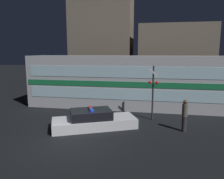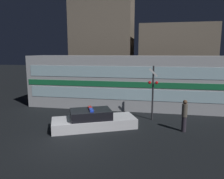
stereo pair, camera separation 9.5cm
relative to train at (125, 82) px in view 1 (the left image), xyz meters
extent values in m
plane|color=black|center=(-1.70, -7.67, -2.07)|extent=(120.00, 120.00, 0.00)
cube|color=#B7BABF|center=(0.00, 0.01, 0.00)|extent=(15.54, 3.04, 4.15)
cube|color=#19723F|center=(0.00, -1.53, 0.00)|extent=(15.23, 0.03, 0.41)
cube|color=silver|center=(0.00, -1.53, -0.75)|extent=(14.76, 0.02, 0.83)
cube|color=silver|center=(0.00, -1.53, 0.91)|extent=(14.76, 0.02, 0.83)
cube|color=silver|center=(-1.12, -5.37, -1.78)|extent=(5.16, 3.62, 0.58)
cube|color=black|center=(-1.30, -5.45, -1.24)|extent=(2.77, 2.38, 0.52)
cube|color=blue|center=(-1.19, -5.69, -0.92)|extent=(0.40, 0.56, 0.12)
cube|color=red|center=(-1.41, -5.21, -0.92)|extent=(0.40, 0.56, 0.12)
cylinder|color=#2D2833|center=(4.01, -5.06, -1.64)|extent=(0.26, 0.26, 0.87)
cylinder|color=#595147|center=(4.01, -5.06, -0.84)|extent=(0.31, 0.31, 0.72)
sphere|color=brown|center=(4.01, -5.06, -0.36)|extent=(0.24, 0.24, 0.24)
cylinder|color=#2D2D33|center=(2.23, -3.17, -0.29)|extent=(0.11, 0.11, 3.57)
sphere|color=red|center=(2.01, -3.29, 0.43)|extent=(0.20, 0.20, 0.20)
sphere|color=red|center=(2.45, -3.29, 0.43)|extent=(0.20, 0.20, 0.20)
cube|color=white|center=(2.23, -3.25, 1.07)|extent=(0.58, 0.03, 0.58)
cube|color=#726656|center=(-3.61, 7.74, 3.23)|extent=(6.76, 4.64, 10.62)
cube|color=#726656|center=(4.48, 7.98, 1.55)|extent=(7.61, 6.13, 7.24)
camera|label=1|loc=(2.16, -17.37, 2.35)|focal=35.00mm
camera|label=2|loc=(2.25, -17.35, 2.35)|focal=35.00mm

